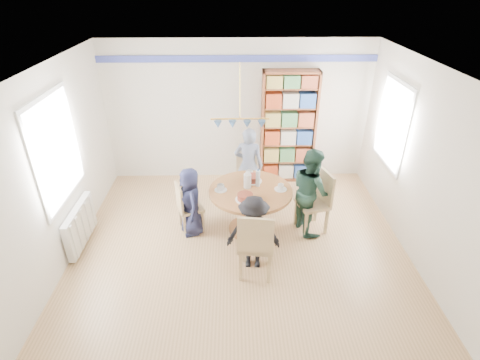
{
  "coord_description": "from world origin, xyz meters",
  "views": [
    {
      "loc": [
        -0.1,
        -4.34,
        3.71
      ],
      "look_at": [
        0.0,
        0.4,
        1.05
      ],
      "focal_mm": 28.0,
      "sensor_mm": 36.0,
      "label": 1
    }
  ],
  "objects_px": {
    "dining_table": "(251,200)",
    "person_right": "(311,191)",
    "person_left": "(191,202)",
    "bookshelf": "(288,129)",
    "radiator": "(80,225)",
    "chair_near": "(256,243)",
    "chair_far": "(247,175)",
    "person_far": "(249,165)",
    "person_near": "(253,233)",
    "chair_left": "(186,205)",
    "chair_right": "(318,199)"
  },
  "relations": [
    {
      "from": "dining_table",
      "to": "person_right",
      "type": "distance_m",
      "value": 0.95
    },
    {
      "from": "person_left",
      "to": "bookshelf",
      "type": "distance_m",
      "value": 2.52
    },
    {
      "from": "radiator",
      "to": "chair_near",
      "type": "distance_m",
      "value": 2.72
    },
    {
      "from": "dining_table",
      "to": "chair_far",
      "type": "relative_size",
      "value": 1.55
    },
    {
      "from": "person_far",
      "to": "dining_table",
      "type": "bearing_deg",
      "value": 100.92
    },
    {
      "from": "person_near",
      "to": "person_far",
      "type": "bearing_deg",
      "value": 93.92
    },
    {
      "from": "bookshelf",
      "to": "chair_near",
      "type": "bearing_deg",
      "value": -105.41
    },
    {
      "from": "dining_table",
      "to": "chair_near",
      "type": "xyz_separation_m",
      "value": [
        0.02,
        -1.08,
        0.02
      ]
    },
    {
      "from": "person_right",
      "to": "bookshelf",
      "type": "relative_size",
      "value": 0.65
    },
    {
      "from": "chair_left",
      "to": "radiator",
      "type": "bearing_deg",
      "value": -167.66
    },
    {
      "from": "person_left",
      "to": "bookshelf",
      "type": "relative_size",
      "value": 0.52
    },
    {
      "from": "chair_left",
      "to": "person_right",
      "type": "height_order",
      "value": "person_right"
    },
    {
      "from": "bookshelf",
      "to": "chair_far",
      "type": "bearing_deg",
      "value": -138.05
    },
    {
      "from": "chair_far",
      "to": "person_left",
      "type": "xyz_separation_m",
      "value": [
        -0.92,
        -1.03,
        0.11
      ]
    },
    {
      "from": "dining_table",
      "to": "chair_right",
      "type": "xyz_separation_m",
      "value": [
        1.06,
        0.02,
        0.0
      ]
    },
    {
      "from": "radiator",
      "to": "person_near",
      "type": "xyz_separation_m",
      "value": [
        2.59,
        -0.53,
        0.22
      ]
    },
    {
      "from": "chair_left",
      "to": "chair_far",
      "type": "distance_m",
      "value": 1.4
    },
    {
      "from": "person_left",
      "to": "radiator",
      "type": "bearing_deg",
      "value": -100.16
    },
    {
      "from": "chair_left",
      "to": "chair_right",
      "type": "relative_size",
      "value": 0.83
    },
    {
      "from": "person_far",
      "to": "bookshelf",
      "type": "relative_size",
      "value": 0.65
    },
    {
      "from": "dining_table",
      "to": "chair_left",
      "type": "relative_size",
      "value": 1.53
    },
    {
      "from": "chair_right",
      "to": "person_near",
      "type": "relative_size",
      "value": 0.9
    },
    {
      "from": "dining_table",
      "to": "chair_far",
      "type": "distance_m",
      "value": 1.0
    },
    {
      "from": "dining_table",
      "to": "chair_near",
      "type": "relative_size",
      "value": 1.23
    },
    {
      "from": "chair_far",
      "to": "bookshelf",
      "type": "xyz_separation_m",
      "value": [
        0.81,
        0.73,
        0.61
      ]
    },
    {
      "from": "chair_far",
      "to": "person_left",
      "type": "bearing_deg",
      "value": -131.68
    },
    {
      "from": "dining_table",
      "to": "chair_near",
      "type": "distance_m",
      "value": 1.08
    },
    {
      "from": "chair_left",
      "to": "chair_near",
      "type": "distance_m",
      "value": 1.52
    },
    {
      "from": "dining_table",
      "to": "bookshelf",
      "type": "height_order",
      "value": "bookshelf"
    },
    {
      "from": "chair_right",
      "to": "person_left",
      "type": "xyz_separation_m",
      "value": [
        -2.0,
        -0.06,
        0.01
      ]
    },
    {
      "from": "chair_right",
      "to": "chair_near",
      "type": "bearing_deg",
      "value": -133.56
    },
    {
      "from": "dining_table",
      "to": "chair_right",
      "type": "bearing_deg",
      "value": 1.01
    },
    {
      "from": "person_right",
      "to": "person_far",
      "type": "height_order",
      "value": "person_right"
    },
    {
      "from": "radiator",
      "to": "chair_right",
      "type": "height_order",
      "value": "chair_right"
    },
    {
      "from": "dining_table",
      "to": "chair_near",
      "type": "height_order",
      "value": "chair_near"
    },
    {
      "from": "radiator",
      "to": "dining_table",
      "type": "relative_size",
      "value": 0.77
    },
    {
      "from": "dining_table",
      "to": "chair_near",
      "type": "bearing_deg",
      "value": -88.91
    },
    {
      "from": "chair_far",
      "to": "chair_near",
      "type": "bearing_deg",
      "value": -88.96
    },
    {
      "from": "radiator",
      "to": "person_near",
      "type": "height_order",
      "value": "person_near"
    },
    {
      "from": "person_left",
      "to": "person_far",
      "type": "height_order",
      "value": "person_far"
    },
    {
      "from": "chair_left",
      "to": "person_left",
      "type": "xyz_separation_m",
      "value": [
        0.08,
        -0.06,
        0.1
      ]
    },
    {
      "from": "chair_far",
      "to": "person_near",
      "type": "bearing_deg",
      "value": -89.48
    },
    {
      "from": "radiator",
      "to": "person_left",
      "type": "distance_m",
      "value": 1.69
    },
    {
      "from": "dining_table",
      "to": "radiator",
      "type": "bearing_deg",
      "value": -172.9
    },
    {
      "from": "chair_far",
      "to": "person_right",
      "type": "relative_size",
      "value": 0.59
    },
    {
      "from": "chair_right",
      "to": "bookshelf",
      "type": "distance_m",
      "value": 1.8
    },
    {
      "from": "chair_near",
      "to": "person_near",
      "type": "distance_m",
      "value": 0.22
    },
    {
      "from": "person_right",
      "to": "bookshelf",
      "type": "height_order",
      "value": "bookshelf"
    },
    {
      "from": "person_far",
      "to": "chair_left",
      "type": "bearing_deg",
      "value": 52.49
    },
    {
      "from": "dining_table",
      "to": "person_near",
      "type": "relative_size",
      "value": 1.14
    }
  ]
}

